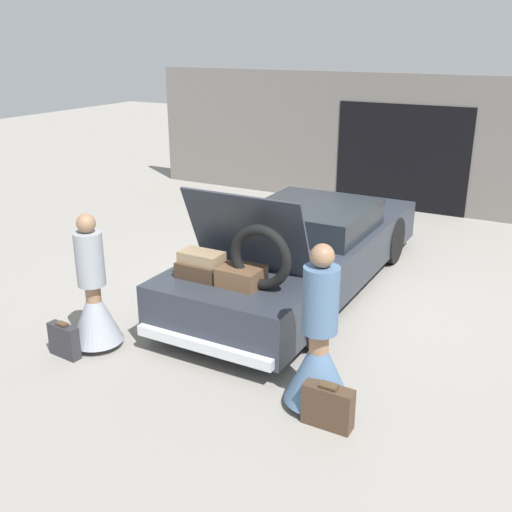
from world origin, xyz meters
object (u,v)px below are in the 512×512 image
person_left (94,301)px  car (303,251)px  suitcase_beside_left_person (64,341)px  person_right (319,352)px  suitcase_beside_right_person (328,406)px

person_left → car: bearing=147.6°
person_left → suitcase_beside_left_person: size_ratio=3.86×
person_right → car: bearing=27.5°
car → person_left: 3.14m
person_left → suitcase_beside_right_person: person_left is taller
car → suitcase_beside_right_person: car is taller
car → suitcase_beside_right_person: bearing=-61.4°
person_left → suitcase_beside_left_person: person_left is taller
person_left → person_right: bearing=86.4°
car → person_left: size_ratio=3.26×
suitcase_beside_right_person → person_left: bearing=177.4°
car → person_left: bearing=-116.3°
person_left → suitcase_beside_left_person: 0.55m
person_left → person_right: person_right is taller
person_left → suitcase_beside_left_person: bearing=-30.1°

